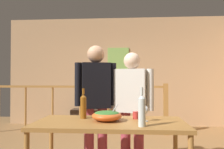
# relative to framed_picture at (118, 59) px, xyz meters

# --- Properties ---
(back_wall) EXTENTS (6.16, 0.10, 2.87)m
(back_wall) POSITION_rel_framed_picture_xyz_m (0.09, 0.06, -0.32)
(back_wall) COLOR tan
(back_wall) RESTS_ON ground_plane
(framed_picture) EXTENTS (0.57, 0.03, 0.62)m
(framed_picture) POSITION_rel_framed_picture_xyz_m (0.00, 0.00, 0.00)
(framed_picture) COLOR #80A951
(stair_railing) EXTENTS (3.93, 0.10, 1.13)m
(stair_railing) POSITION_rel_framed_picture_xyz_m (-0.27, -0.96, -1.03)
(stair_railing) COLOR #9E6B33
(stair_railing) RESTS_ON ground_plane
(tv_console) EXTENTS (0.90, 0.40, 0.45)m
(tv_console) POSITION_rel_framed_picture_xyz_m (-0.73, -0.29, -1.53)
(tv_console) COLOR #38281E
(tv_console) RESTS_ON ground_plane
(flat_screen_tv) EXTENTS (0.46, 0.12, 0.38)m
(flat_screen_tv) POSITION_rel_framed_picture_xyz_m (-0.73, -0.32, -1.07)
(flat_screen_tv) COLOR black
(flat_screen_tv) RESTS_ON tv_console
(serving_table) EXTENTS (1.56, 0.74, 0.79)m
(serving_table) POSITION_rel_framed_picture_xyz_m (0.08, -3.69, -1.04)
(serving_table) COLOR #9E6B33
(serving_table) RESTS_ON ground_plane
(salad_bowl) EXTENTS (0.32, 0.32, 0.18)m
(salad_bowl) POSITION_rel_framed_picture_xyz_m (0.05, -3.66, -0.91)
(salad_bowl) COLOR #DB5B23
(salad_bowl) RESTS_ON serving_table
(wine_glass) EXTENTS (0.08, 0.08, 0.16)m
(wine_glass) POSITION_rel_framed_picture_xyz_m (0.45, -3.66, -0.85)
(wine_glass) COLOR silver
(wine_glass) RESTS_ON serving_table
(wine_bottle_amber) EXTENTS (0.07, 0.07, 0.34)m
(wine_bottle_amber) POSITION_rel_framed_picture_xyz_m (-0.23, -3.54, -0.82)
(wine_bottle_amber) COLOR brown
(wine_bottle_amber) RESTS_ON serving_table
(wine_bottle_clear) EXTENTS (0.07, 0.07, 0.37)m
(wine_bottle_clear) POSITION_rel_framed_picture_xyz_m (0.40, -3.92, -0.81)
(wine_bottle_clear) COLOR silver
(wine_bottle_clear) RESTS_ON serving_table
(mug_red) EXTENTS (0.11, 0.07, 0.08)m
(mug_red) POSITION_rel_framed_picture_xyz_m (0.36, -3.52, -0.92)
(mug_red) COLOR #B7332D
(mug_red) RESTS_ON serving_table
(person_standing_left) EXTENTS (0.54, 0.32, 1.68)m
(person_standing_left) POSITION_rel_framed_picture_xyz_m (-0.16, -3.04, -0.76)
(person_standing_left) COLOR #9E3842
(person_standing_left) RESTS_ON ground_plane
(person_standing_right) EXTENTS (0.56, 0.32, 1.58)m
(person_standing_right) POSITION_rel_framed_picture_xyz_m (0.32, -3.04, -0.82)
(person_standing_right) COLOR #9E3842
(person_standing_right) RESTS_ON ground_plane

